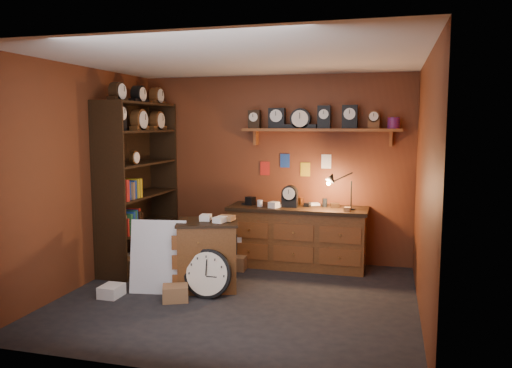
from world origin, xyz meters
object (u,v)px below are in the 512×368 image
object	(u,v)px
low_cabinet	(208,252)
big_round_clock	(208,274)
shelving_unit	(137,177)
workbench	(297,233)

from	to	relation	value
low_cabinet	big_round_clock	distance (m)	0.38
big_round_clock	shelving_unit	bearing A→B (deg)	144.33
shelving_unit	big_round_clock	bearing A→B (deg)	-35.67
shelving_unit	workbench	distance (m)	2.40
low_cabinet	shelving_unit	bearing A→B (deg)	133.36
workbench	low_cabinet	xyz separation A→B (m)	(-0.89, -1.21, -0.02)
shelving_unit	workbench	size ratio (longest dim) A/B	1.33
shelving_unit	low_cabinet	distance (m)	1.71
workbench	low_cabinet	world-z (taller)	workbench
workbench	low_cabinet	distance (m)	1.50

